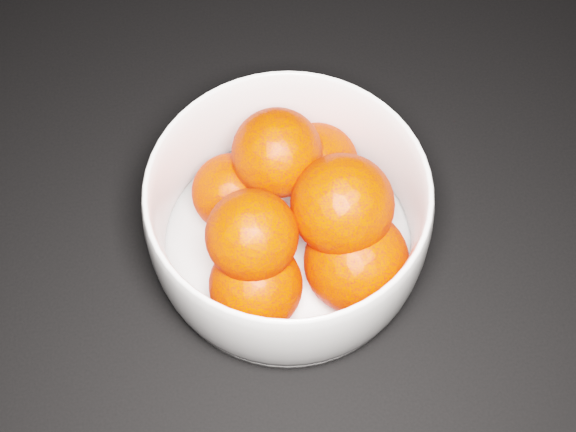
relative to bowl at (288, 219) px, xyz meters
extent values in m
cylinder|color=silver|center=(0.00, 0.00, -0.04)|extent=(0.19, 0.19, 0.01)
sphere|color=#EF1E00|center=(0.03, 0.05, -0.01)|extent=(0.06, 0.06, 0.06)
sphere|color=#EF1E00|center=(-0.04, 0.03, -0.01)|extent=(0.06, 0.06, 0.06)
sphere|color=#EF1E00|center=(-0.03, -0.04, -0.01)|extent=(0.06, 0.06, 0.06)
sphere|color=#EF1E00|center=(0.04, -0.04, -0.01)|extent=(0.07, 0.07, 0.07)
sphere|color=#EF1E00|center=(0.00, 0.04, 0.03)|extent=(0.06, 0.06, 0.06)
sphere|color=#EF1E00|center=(-0.03, -0.03, 0.03)|extent=(0.06, 0.06, 0.06)
sphere|color=#EF1E00|center=(0.04, -0.01, 0.03)|extent=(0.07, 0.07, 0.07)
camera|label=1|loc=(-0.03, -0.27, 0.50)|focal=50.00mm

